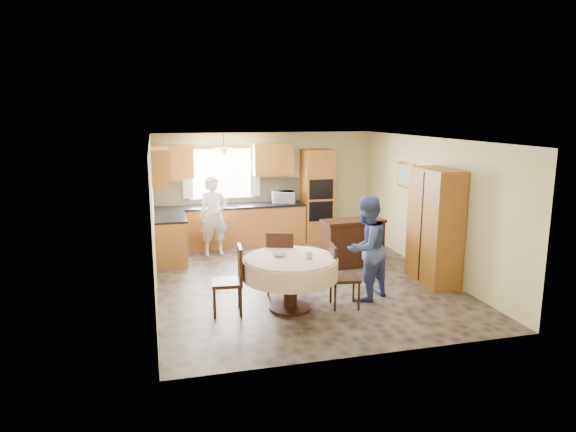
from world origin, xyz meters
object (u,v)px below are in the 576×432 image
Objects in this scene: oven_tower at (317,196)px; sideboard at (353,244)px; person_sink at (214,216)px; person_dining at (366,248)px; chair_left at (232,276)px; cupboard at (435,226)px; dining_table at (290,269)px; chair_right at (340,273)px; chair_back at (281,259)px.

sideboard is (0.06, -2.10, -0.63)m from oven_tower.
person_dining is (2.04, -3.23, 0.01)m from person_sink.
chair_left is 2.16m from person_dining.
sideboard is 1.72m from cupboard.
oven_tower is 1.48× the size of dining_table.
chair_right is (1.63, -0.16, -0.02)m from chair_left.
person_dining is at bearing -109.78° from sideboard.
chair_back is 1.40m from person_dining.
person_dining reaches higher than person_sink.
sideboard is at bearing -88.24° from oven_tower.
oven_tower is 1.76× the size of sideboard.
dining_table is 0.86× the size of person_dining.
oven_tower reaches higher than chair_right.
dining_table is 1.40× the size of chair_left.
cupboard reaches higher than chair_left.
person_sink reaches higher than chair_left.
dining_table is (-1.69, -3.98, -0.42)m from oven_tower.
person_dining is (2.14, 0.07, 0.27)m from chair_left.
cupboard reaches higher than person_dining.
cupboard is 3.69m from chair_left.
chair_left is 1.04× the size of chair_right.
dining_table is 1.30m from person_dining.
chair_back is (-1.67, -3.28, -0.47)m from oven_tower.
person_sink is (-2.51, 1.49, 0.40)m from sideboard.
cupboard is 1.20× the size of person_dining.
chair_left is at bearing -171.60° from cupboard.
chair_back is (-2.74, 0.08, -0.42)m from cupboard.
cupboard is 2.77m from chair_back.
chair_right is at bearing -160.72° from cupboard.
chair_left is 0.97× the size of chair_back.
chair_left is 0.61× the size of person_dining.
person_sink is at bearing -166.00° from oven_tower.
cupboard is 1.89× the size of chair_back.
cupboard reaches higher than chair_right.
chair_back is at bearing -150.16° from sideboard.
cupboard is 1.56m from person_dining.
chair_right is at bearing 152.02° from chair_back.
sideboard is at bearing -135.30° from person_dining.
oven_tower is at bearing 87.25° from sideboard.
cupboard is 2.85m from dining_table.
sideboard is 1.23× the size of chair_right.
person_sink reaches higher than chair_back.
oven_tower is 3.87m from person_dining.
oven_tower is at bearing -126.13° from person_dining.
chair_left is 1.08m from chair_back.
sideboard is 2.95m from person_sink.
chair_back reaches higher than chair_right.
person_sink is (-3.52, 2.76, -0.18)m from cupboard.
sideboard is at bearing 129.42° from chair_left.
sideboard is 2.11m from chair_back.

